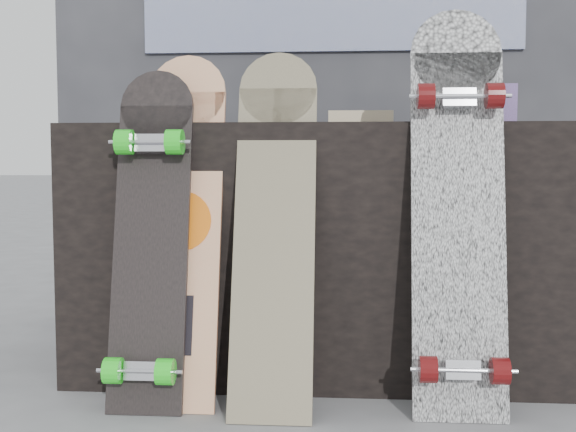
# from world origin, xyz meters

# --- Properties ---
(ground) EXTENTS (60.00, 60.00, 0.00)m
(ground) POSITION_xyz_m (0.00, 0.00, 0.00)
(ground) COLOR slate
(ground) RESTS_ON ground
(vendor_table) EXTENTS (1.60, 0.60, 0.80)m
(vendor_table) POSITION_xyz_m (0.00, 0.50, 0.40)
(vendor_table) COLOR black
(vendor_table) RESTS_ON ground
(booth) EXTENTS (2.40, 0.22, 2.20)m
(booth) POSITION_xyz_m (0.00, 1.35, 1.10)
(booth) COLOR #2F2F33
(booth) RESTS_ON ground
(merch_box_purple) EXTENTS (0.18, 0.12, 0.10)m
(merch_box_purple) POSITION_xyz_m (-0.49, 0.52, 0.85)
(merch_box_purple) COLOR #5F3772
(merch_box_purple) RESTS_ON vendor_table
(merch_box_small) EXTENTS (0.14, 0.14, 0.12)m
(merch_box_small) POSITION_xyz_m (0.50, 0.43, 0.86)
(merch_box_small) COLOR #5F3772
(merch_box_small) RESTS_ON vendor_table
(merch_box_flat) EXTENTS (0.22, 0.10, 0.06)m
(merch_box_flat) POSITION_xyz_m (0.11, 0.67, 0.83)
(merch_box_flat) COLOR #D1B78C
(merch_box_flat) RESTS_ON vendor_table
(longboard_geisha) EXTENTS (0.23, 0.27, 1.00)m
(longboard_geisha) POSITION_xyz_m (-0.41, 0.17, 0.53)
(longboard_geisha) COLOR beige
(longboard_geisha) RESTS_ON ground
(longboard_celtic) EXTENTS (0.23, 0.33, 1.01)m
(longboard_celtic) POSITION_xyz_m (-0.14, 0.14, 0.54)
(longboard_celtic) COLOR #C2B484
(longboard_celtic) RESTS_ON ground
(longboard_cascadia) EXTENTS (0.25, 0.30, 1.12)m
(longboard_cascadia) POSITION_xyz_m (0.37, 0.13, 0.58)
(longboard_cascadia) COLOR white
(longboard_cascadia) RESTS_ON ground
(skateboard_dark) EXTENTS (0.21, 0.29, 0.95)m
(skateboard_dark) POSITION_xyz_m (-0.48, 0.11, 0.49)
(skateboard_dark) COLOR black
(skateboard_dark) RESTS_ON ground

